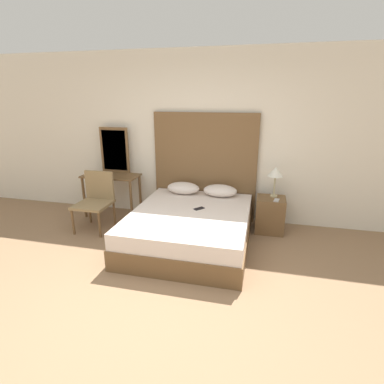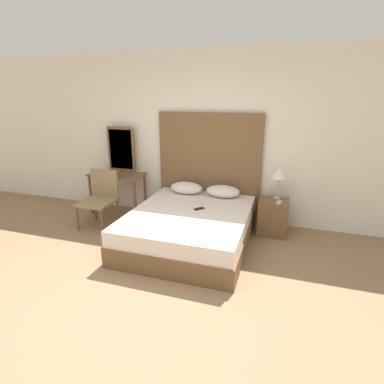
% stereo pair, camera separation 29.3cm
% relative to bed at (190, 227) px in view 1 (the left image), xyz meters
% --- Properties ---
extents(ground_plane, '(16.00, 16.00, 0.00)m').
position_rel_bed_xyz_m(ground_plane, '(-0.11, -1.52, -0.24)').
color(ground_plane, '#8C6B4C').
extents(wall_back, '(10.00, 0.06, 2.70)m').
position_rel_bed_xyz_m(wall_back, '(-0.11, 1.06, 1.11)').
color(wall_back, silver).
rests_on(wall_back, ground_plane).
extents(bed, '(1.61, 1.92, 0.48)m').
position_rel_bed_xyz_m(bed, '(0.00, 0.00, 0.00)').
color(bed, brown).
rests_on(bed, ground_plane).
extents(headboard, '(1.69, 0.05, 1.76)m').
position_rel_bed_xyz_m(headboard, '(0.00, 0.99, 0.64)').
color(headboard, brown).
rests_on(headboard, ground_plane).
extents(pillow_left, '(0.53, 0.33, 0.19)m').
position_rel_bed_xyz_m(pillow_left, '(-0.30, 0.74, 0.34)').
color(pillow_left, silver).
rests_on(pillow_left, bed).
extents(pillow_right, '(0.53, 0.33, 0.19)m').
position_rel_bed_xyz_m(pillow_right, '(0.30, 0.74, 0.34)').
color(pillow_right, silver).
rests_on(pillow_right, bed).
extents(phone_on_bed, '(0.15, 0.16, 0.01)m').
position_rel_bed_xyz_m(phone_on_bed, '(0.10, 0.12, 0.25)').
color(phone_on_bed, black).
rests_on(phone_on_bed, bed).
extents(nightstand, '(0.42, 0.40, 0.54)m').
position_rel_bed_xyz_m(nightstand, '(1.09, 0.67, 0.03)').
color(nightstand, brown).
rests_on(nightstand, ground_plane).
extents(table_lamp, '(0.23, 0.23, 0.46)m').
position_rel_bed_xyz_m(table_lamp, '(1.12, 0.75, 0.68)').
color(table_lamp, tan).
rests_on(table_lamp, nightstand).
extents(phone_on_nightstand, '(0.09, 0.16, 0.01)m').
position_rel_bed_xyz_m(phone_on_nightstand, '(1.16, 0.57, 0.31)').
color(phone_on_nightstand, '#B7B7BC').
rests_on(phone_on_nightstand, nightstand).
extents(vanity_desk, '(0.95, 0.45, 0.73)m').
position_rel_bed_xyz_m(vanity_desk, '(-1.56, 0.70, 0.35)').
color(vanity_desk, brown).
rests_on(vanity_desk, ground_plane).
extents(vanity_mirror, '(0.51, 0.03, 0.78)m').
position_rel_bed_xyz_m(vanity_mirror, '(-1.56, 0.91, 0.87)').
color(vanity_mirror, brown).
rests_on(vanity_mirror, vanity_desk).
extents(chair, '(0.50, 0.52, 0.88)m').
position_rel_bed_xyz_m(chair, '(-1.56, 0.18, 0.25)').
color(chair, olive).
rests_on(chair, ground_plane).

